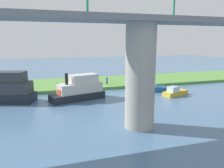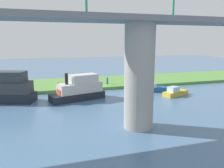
{
  "view_description": "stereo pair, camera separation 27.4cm",
  "coord_description": "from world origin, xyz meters",
  "px_view_note": "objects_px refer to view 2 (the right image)",
  "views": [
    {
      "loc": [
        8.27,
        35.71,
        8.24
      ],
      "look_at": [
        -1.41,
        5.0,
        2.0
      ],
      "focal_mm": 35.51,
      "sensor_mm": 36.0,
      "label": 1
    },
    {
      "loc": [
        8.01,
        35.79,
        8.24
      ],
      "look_at": [
        -1.41,
        5.0,
        2.0
      ],
      "focal_mm": 35.51,
      "sensor_mm": 36.0,
      "label": 2
    }
  ],
  "objects_px": {
    "houseboat_blue": "(79,89)",
    "person_on_bank": "(107,80)",
    "mooring_post": "(58,86)",
    "riverboat_paddlewheel": "(153,88)",
    "skiff_small": "(3,90)",
    "bridge_pylon": "(139,77)",
    "pontoon_yellow": "(175,92)"
  },
  "relations": [
    {
      "from": "houseboat_blue",
      "to": "person_on_bank",
      "type": "bearing_deg",
      "value": -129.9
    },
    {
      "from": "mooring_post",
      "to": "riverboat_paddlewheel",
      "type": "distance_m",
      "value": 15.67
    },
    {
      "from": "mooring_post",
      "to": "skiff_small",
      "type": "height_order",
      "value": "skiff_small"
    },
    {
      "from": "bridge_pylon",
      "to": "skiff_small",
      "type": "xyz_separation_m",
      "value": [
        14.08,
        -13.89,
        -3.23
      ]
    },
    {
      "from": "bridge_pylon",
      "to": "person_on_bank",
      "type": "distance_m",
      "value": 20.16
    },
    {
      "from": "person_on_bank",
      "to": "houseboat_blue",
      "type": "xyz_separation_m",
      "value": [
        6.33,
        7.57,
        0.26
      ]
    },
    {
      "from": "bridge_pylon",
      "to": "person_on_bank",
      "type": "bearing_deg",
      "value": -97.07
    },
    {
      "from": "person_on_bank",
      "to": "skiff_small",
      "type": "distance_m",
      "value": 17.5
    },
    {
      "from": "mooring_post",
      "to": "riverboat_paddlewheel",
      "type": "relative_size",
      "value": 0.22
    },
    {
      "from": "houseboat_blue",
      "to": "pontoon_yellow",
      "type": "height_order",
      "value": "houseboat_blue"
    },
    {
      "from": "pontoon_yellow",
      "to": "riverboat_paddlewheel",
      "type": "xyz_separation_m",
      "value": [
        2.0,
        -3.55,
        0.02
      ]
    },
    {
      "from": "mooring_post",
      "to": "houseboat_blue",
      "type": "relative_size",
      "value": 0.13
    },
    {
      "from": "pontoon_yellow",
      "to": "skiff_small",
      "type": "distance_m",
      "value": 24.99
    },
    {
      "from": "houseboat_blue",
      "to": "riverboat_paddlewheel",
      "type": "bearing_deg",
      "value": -172.82
    },
    {
      "from": "bridge_pylon",
      "to": "houseboat_blue",
      "type": "distance_m",
      "value": 13.17
    },
    {
      "from": "bridge_pylon",
      "to": "skiff_small",
      "type": "bearing_deg",
      "value": -44.61
    },
    {
      "from": "mooring_post",
      "to": "bridge_pylon",
      "type": "bearing_deg",
      "value": 109.65
    },
    {
      "from": "pontoon_yellow",
      "to": "houseboat_blue",
      "type": "bearing_deg",
      "value": -7.76
    },
    {
      "from": "riverboat_paddlewheel",
      "to": "skiff_small",
      "type": "bearing_deg",
      "value": -0.58
    },
    {
      "from": "mooring_post",
      "to": "pontoon_yellow",
      "type": "distance_m",
      "value": 18.8
    },
    {
      "from": "bridge_pylon",
      "to": "mooring_post",
      "type": "bearing_deg",
      "value": -70.35
    },
    {
      "from": "bridge_pylon",
      "to": "pontoon_yellow",
      "type": "height_order",
      "value": "bridge_pylon"
    },
    {
      "from": "pontoon_yellow",
      "to": "skiff_small",
      "type": "xyz_separation_m",
      "value": [
        24.68,
        -3.78,
        1.2
      ]
    },
    {
      "from": "skiff_small",
      "to": "houseboat_blue",
      "type": "bearing_deg",
      "value": 169.96
    },
    {
      "from": "pontoon_yellow",
      "to": "mooring_post",
      "type": "bearing_deg",
      "value": -24.98
    },
    {
      "from": "bridge_pylon",
      "to": "riverboat_paddlewheel",
      "type": "relative_size",
      "value": 2.15
    },
    {
      "from": "person_on_bank",
      "to": "mooring_post",
      "type": "bearing_deg",
      "value": 10.25
    },
    {
      "from": "riverboat_paddlewheel",
      "to": "bridge_pylon",
      "type": "bearing_deg",
      "value": 57.84
    },
    {
      "from": "bridge_pylon",
      "to": "houseboat_blue",
      "type": "relative_size",
      "value": 1.22
    },
    {
      "from": "person_on_bank",
      "to": "bridge_pylon",
      "type": "bearing_deg",
      "value": 82.93
    },
    {
      "from": "person_on_bank",
      "to": "mooring_post",
      "type": "relative_size",
      "value": 1.37
    },
    {
      "from": "person_on_bank",
      "to": "pontoon_yellow",
      "type": "height_order",
      "value": "person_on_bank"
    }
  ]
}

